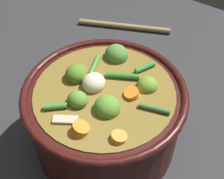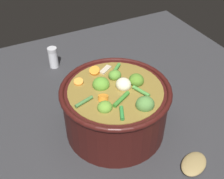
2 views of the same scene
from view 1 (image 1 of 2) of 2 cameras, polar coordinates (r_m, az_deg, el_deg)
ground_plane at (r=0.59m, az=-1.17°, el=-9.06°), size 1.10×1.10×0.00m
cooking_pot at (r=0.54m, az=-1.29°, el=-4.69°), size 0.27×0.27×0.16m
wooden_spoon at (r=0.78m, az=1.31°, el=8.30°), size 0.23×0.22×0.02m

